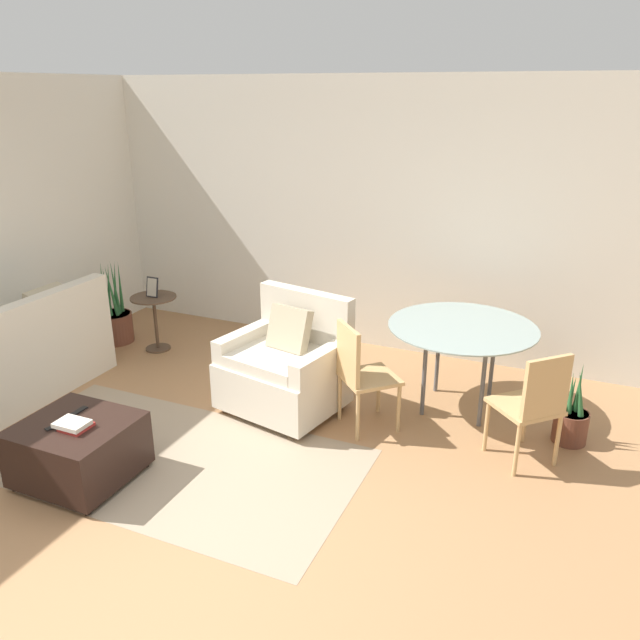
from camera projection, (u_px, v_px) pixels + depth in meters
ground_plane at (157, 539)px, 3.85m from camera, size 20.00×20.00×0.00m
wall_back at (359, 217)px, 6.39m from camera, size 12.00×0.06×2.75m
area_rug at (170, 460)px, 4.67m from camera, size 2.84×1.52×0.01m
couch at (13, 363)px, 5.52m from camera, size 0.83×1.76×0.95m
armchair at (286, 368)px, 5.30m from camera, size 1.07×0.97×1.00m
ottoman at (78, 449)px, 4.37m from camera, size 0.75×0.70×0.44m
book_stack at (74, 425)px, 4.22m from camera, size 0.22×0.18×0.05m
tv_remote_primary at (78, 411)px, 4.45m from camera, size 0.04×0.15×0.01m
tv_remote_secondary at (57, 426)px, 4.26m from camera, size 0.10×0.16×0.01m
potted_plant at (115, 322)px, 6.78m from camera, size 0.38×0.38×0.92m
side_table at (155, 312)px, 6.51m from camera, size 0.47×0.47×0.59m
picture_frame at (152, 287)px, 6.41m from camera, size 0.14×0.07×0.21m
dining_table at (462, 334)px, 5.20m from camera, size 1.24×1.24×0.76m
dining_chair_near_left at (360, 370)px, 4.94m from camera, size 0.59×0.59×0.90m
dining_chair_near_right at (534, 401)px, 4.44m from camera, size 0.59×0.59×0.90m
potted_plant_small at (571, 421)px, 4.86m from camera, size 0.26×0.26×0.66m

